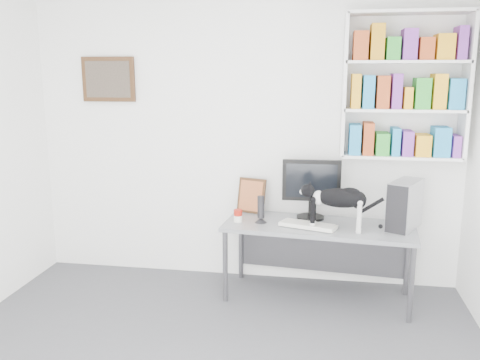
# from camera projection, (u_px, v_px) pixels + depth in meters

# --- Properties ---
(room) EXTENTS (4.01, 4.01, 2.70)m
(room) POSITION_uv_depth(u_px,v_px,m) (189.00, 185.00, 2.83)
(room) COLOR #4B4B4F
(room) RESTS_ON ground
(bookshelf) EXTENTS (1.03, 0.28, 1.24)m
(bookshelf) POSITION_uv_depth(u_px,v_px,m) (404.00, 86.00, 4.29)
(bookshelf) COLOR white
(bookshelf) RESTS_ON room
(wall_art) EXTENTS (0.52, 0.04, 0.42)m
(wall_art) POSITION_uv_depth(u_px,v_px,m) (108.00, 79.00, 4.82)
(wall_art) COLOR #4F3219
(wall_art) RESTS_ON room
(desk) EXTENTS (1.68, 0.78, 0.68)m
(desk) POSITION_uv_depth(u_px,v_px,m) (318.00, 262.00, 4.45)
(desk) COLOR slate
(desk) RESTS_ON room
(monitor) EXTENTS (0.52, 0.26, 0.55)m
(monitor) POSITION_uv_depth(u_px,v_px,m) (311.00, 189.00, 4.51)
(monitor) COLOR black
(monitor) RESTS_ON desk
(keyboard) EXTENTS (0.51, 0.31, 0.04)m
(keyboard) POSITION_uv_depth(u_px,v_px,m) (308.00, 225.00, 4.31)
(keyboard) COLOR silver
(keyboard) RESTS_ON desk
(pc_tower) EXTENTS (0.35, 0.45, 0.41)m
(pc_tower) POSITION_uv_depth(u_px,v_px,m) (405.00, 205.00, 4.24)
(pc_tower) COLOR #B3B3B8
(pc_tower) RESTS_ON desk
(speaker) EXTENTS (0.13, 0.13, 0.25)m
(speaker) POSITION_uv_depth(u_px,v_px,m) (261.00, 209.00, 4.42)
(speaker) COLOR black
(speaker) RESTS_ON desk
(leaning_print) EXTENTS (0.29, 0.19, 0.34)m
(leaning_print) POSITION_uv_depth(u_px,v_px,m) (252.00, 195.00, 4.73)
(leaning_print) COLOR #4F3219
(leaning_print) RESTS_ON desk
(soup_can) EXTENTS (0.08, 0.08, 0.11)m
(soup_can) POSITION_uv_depth(u_px,v_px,m) (238.00, 216.00, 4.46)
(soup_can) COLOR #A81A0E
(soup_can) RESTS_ON desk
(cat) EXTENTS (0.62, 0.21, 0.38)m
(cat) POSITION_uv_depth(u_px,v_px,m) (338.00, 209.00, 4.18)
(cat) COLOR black
(cat) RESTS_ON desk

